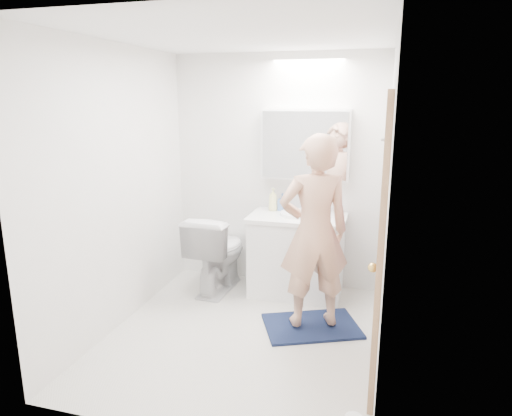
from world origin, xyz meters
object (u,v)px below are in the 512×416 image
(vanity_cabinet, at_px, (297,257))
(soap_bottle_b, at_px, (282,202))
(toothbrush_cup, at_px, (319,209))
(medicine_cabinet, at_px, (305,145))
(toilet, at_px, (218,252))
(person, at_px, (314,232))
(soap_bottle_a, at_px, (273,199))

(vanity_cabinet, bearing_deg, soap_bottle_b, 137.28)
(vanity_cabinet, bearing_deg, toothbrush_cup, 40.58)
(medicine_cabinet, xyz_separation_m, toilet, (-0.83, -0.33, -1.09))
(vanity_cabinet, distance_m, toilet, 0.81)
(toilet, height_order, person, person)
(soap_bottle_a, xyz_separation_m, soap_bottle_b, (0.09, 0.03, -0.03))
(vanity_cabinet, xyz_separation_m, soap_bottle_b, (-0.19, 0.18, 0.52))
(medicine_cabinet, bearing_deg, toilet, -158.62)
(soap_bottle_b, bearing_deg, soap_bottle_a, -162.16)
(person, height_order, soap_bottle_b, person)
(medicine_cabinet, distance_m, person, 1.12)
(toilet, xyz_separation_m, soap_bottle_b, (0.61, 0.30, 0.50))
(soap_bottle_a, bearing_deg, vanity_cabinet, -27.50)
(soap_bottle_b, bearing_deg, medicine_cabinet, 7.82)
(vanity_cabinet, distance_m, soap_bottle_a, 0.64)
(vanity_cabinet, xyz_separation_m, medicine_cabinet, (0.02, 0.21, 1.11))
(soap_bottle_a, distance_m, toothbrush_cup, 0.48)
(person, xyz_separation_m, soap_bottle_a, (-0.56, 0.83, 0.07))
(soap_bottle_a, bearing_deg, toilet, -152.93)
(medicine_cabinet, bearing_deg, soap_bottle_b, -172.18)
(medicine_cabinet, height_order, soap_bottle_a, medicine_cabinet)
(toilet, distance_m, soap_bottle_b, 0.84)
(vanity_cabinet, distance_m, person, 0.87)
(vanity_cabinet, height_order, soap_bottle_b, soap_bottle_b)
(medicine_cabinet, bearing_deg, person, -74.66)
(medicine_cabinet, xyz_separation_m, soap_bottle_b, (-0.22, -0.03, -0.59))
(vanity_cabinet, bearing_deg, soap_bottle_a, 152.50)
(toilet, bearing_deg, medicine_cabinet, -155.09)
(vanity_cabinet, height_order, toilet, toilet)
(soap_bottle_b, bearing_deg, vanity_cabinet, -42.72)
(medicine_cabinet, bearing_deg, toothbrush_cup, -17.01)
(person, bearing_deg, vanity_cabinet, -92.49)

